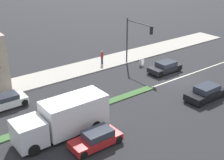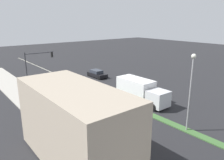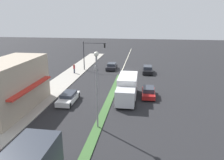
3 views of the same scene
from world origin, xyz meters
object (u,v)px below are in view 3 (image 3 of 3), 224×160
Objects in this scene: street_lamp at (97,81)px; pedestrian at (74,68)px; sedan_dark at (112,66)px; van_white at (68,98)px; delivery_truck at (127,88)px; hatchback_red at (148,92)px; traffic_signal_main at (91,51)px; warning_aframe_sign at (95,68)px; suv_black at (148,70)px.

street_lamp reaches higher than pedestrian.
van_white is at bearing 81.27° from sedan_dark.
street_lamp reaches higher than van_white.
delivery_truck reaches higher than hatchback_red.
traffic_signal_main is at bearing -86.18° from van_white.
warning_aframe_sign is 0.21× the size of sedan_dark.
delivery_truck is 14.17m from suv_black.
delivery_truck reaches higher than van_white.
warning_aframe_sign is (-0.72, -0.60, -3.47)m from traffic_signal_main.
street_lamp is 23.14m from suv_black.
pedestrian is 7.87m from sedan_dark.
pedestrian is at bearing -36.83° from hatchback_red.
pedestrian reaches higher than warning_aframe_sign.
suv_black reaches higher than hatchback_red.
pedestrian is at bearing 34.87° from sedan_dark.
sedan_dark is (-2.80, -18.24, 0.02)m from van_white.
warning_aframe_sign is 3.31m from sedan_dark.
van_white reaches higher than warning_aframe_sign.
pedestrian reaches higher than suv_black.
van_white is 1.06× the size of suv_black.
street_lamp is at bearing 105.11° from traffic_signal_main.
street_lamp is 24.30m from warning_aframe_sign.
sedan_dark is at bearing -84.78° from street_lamp.
traffic_signal_main is 5.31m from sedan_dark.
traffic_signal_main is 23.52m from street_lamp.
delivery_truck is 1.78× the size of suv_black.
pedestrian reaches higher than hatchback_red.
hatchback_red is at bearing 126.81° from warning_aframe_sign.
hatchback_red is at bearing -160.55° from van_white.
sedan_dark is (4.40, -15.76, -0.85)m from delivery_truck.
warning_aframe_sign is 17.44m from van_white.
hatchback_red is (-2.80, -1.05, -0.86)m from delivery_truck.
traffic_signal_main is 1.42× the size of hatchback_red.
warning_aframe_sign is (5.40, -23.29, -4.35)m from street_lamp.
sedan_dark is 7.45m from suv_black.
warning_aframe_sign is 16.80m from delivery_truck.
delivery_truck is 16.39m from sedan_dark.
sedan_dark reaches higher than warning_aframe_sign.
suv_black is at bearing -102.69° from street_lamp.
hatchback_red is at bearing -118.03° from street_lamp.
delivery_truck is at bearing 105.60° from sedan_dark.
traffic_signal_main is 11.60m from suv_black.
street_lamp reaches higher than hatchback_red.
warning_aframe_sign is at bearing -53.19° from hatchback_red.
traffic_signal_main reaches higher than van_white.
street_lamp is at bearing 77.31° from suv_black.
hatchback_red is at bearing 129.92° from traffic_signal_main.
suv_black is at bearing 165.26° from sedan_dark.
traffic_signal_main is at bearing -59.87° from delivery_truck.
van_white is at bearing 91.33° from warning_aframe_sign.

